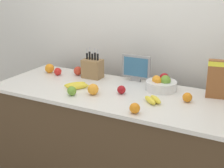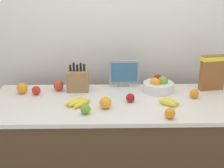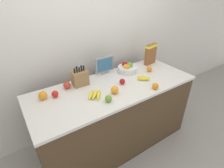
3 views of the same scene
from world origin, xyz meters
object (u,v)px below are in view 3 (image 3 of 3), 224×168
knife_block (80,78)px  orange_mid_left (115,90)px  apple_by_knife_block (67,85)px  apple_leftmost (108,99)px  apple_middle (55,94)px  orange_mid_right (149,69)px  fruit_bowl (127,68)px  banana_bunch_left (144,78)px  banana_bunch_right (95,94)px  apple_front (122,81)px  small_monitor (105,65)px  cereal_box (151,53)px  orange_back_center (43,95)px  orange_front_right (155,86)px

knife_block → orange_mid_left: size_ratio=3.24×
apple_by_knife_block → apple_leftmost: (0.25, -0.47, -0.01)m
apple_middle → orange_mid_right: size_ratio=1.00×
fruit_bowl → apple_middle: size_ratio=3.50×
knife_block → banana_bunch_left: bearing=-24.2°
banana_bunch_right → apple_front: apple_front is taller
banana_bunch_right → orange_mid_left: 0.22m
small_monitor → orange_mid_left: 0.50m
orange_mid_right → cereal_box: bearing=44.8°
small_monitor → orange_back_center: 0.85m
apple_front → fruit_bowl: bearing=42.6°
apple_by_knife_block → apple_leftmost: apple_by_knife_block is taller
apple_front → orange_mid_right: 0.51m
orange_back_center → banana_bunch_left: bearing=-12.6°
apple_by_knife_block → small_monitor: bearing=8.8°
banana_bunch_right → orange_back_center: 0.53m
banana_bunch_left → orange_front_right: size_ratio=2.33×
small_monitor → banana_bunch_left: bearing=-52.6°
apple_front → banana_bunch_left: bearing=-11.6°
cereal_box → orange_mid_left: 0.97m
apple_middle → orange_mid_right: same height
orange_mid_right → orange_back_center: bearing=174.6°
banana_bunch_right → orange_back_center: orange_back_center is taller
small_monitor → orange_mid_right: small_monitor is taller
cereal_box → apple_middle: cereal_box is taller
banana_bunch_right → orange_front_right: (0.63, -0.25, 0.02)m
cereal_box → apple_front: cereal_box is taller
cereal_box → apple_by_knife_block: bearing=169.5°
cereal_box → fruit_bowl: (-0.45, -0.03, -0.11)m
banana_bunch_left → orange_mid_right: 0.25m
banana_bunch_left → fruit_bowl: bearing=96.9°
banana_bunch_left → apple_by_knife_block: (-0.86, 0.32, 0.02)m
small_monitor → banana_bunch_left: (0.31, -0.41, -0.10)m
apple_by_knife_block → orange_front_right: 0.99m
banana_bunch_right → orange_back_center: bearing=152.7°
cereal_box → fruit_bowl: 0.46m
apple_middle → orange_front_right: bearing=-25.2°
orange_back_center → knife_block: bearing=7.6°
fruit_bowl → apple_leftmost: 0.72m
small_monitor → cereal_box: cereal_box is taller
apple_front → orange_front_right: (0.24, -0.29, 0.00)m
knife_block → banana_bunch_left: size_ratio=1.67×
small_monitor → orange_front_right: (0.27, -0.64, -0.09)m
orange_mid_right → banana_bunch_left: bearing=-149.9°
banana_bunch_right → small_monitor: bearing=47.1°
knife_block → orange_front_right: 0.86m
banana_bunch_left → apple_middle: 1.05m
orange_mid_right → small_monitor: bearing=152.3°
apple_by_knife_block → orange_mid_left: size_ratio=0.94×
fruit_bowl → orange_mid_right: fruit_bowl is taller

